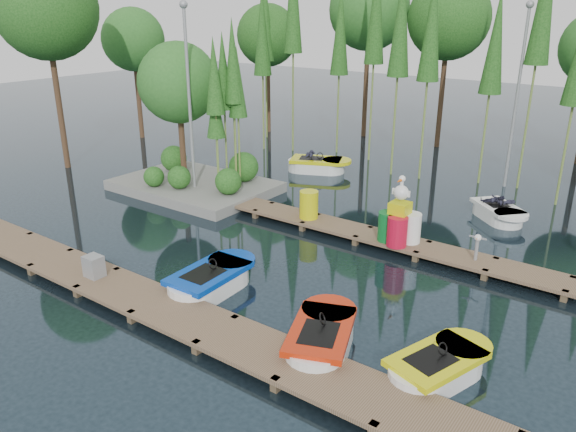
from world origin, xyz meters
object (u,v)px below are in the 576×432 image
Objects in this scene: utility_cabinet at (94,266)px; drum_cluster at (399,223)px; island at (190,111)px; boat_yellow_far at (317,165)px; boat_blue at (211,281)px; yellow_barrel at (309,205)px; boat_red at (321,339)px.

drum_cluster reaches higher than utility_cabinet.
island is 9.90m from drum_cluster.
utility_cabinet is at bearing -87.58° from boat_yellow_far.
island reaches higher than drum_cluster.
yellow_barrel reaches higher than boat_blue.
island is at bearing 126.14° from boat_red.
boat_yellow_far is at bearing 95.80° from utility_cabinet.
boat_yellow_far is 3.33× the size of yellow_barrel.
utility_cabinet is at bearing -62.42° from island.
boat_blue is 3.15m from utility_cabinet.
drum_cluster is at bearing 51.09° from utility_cabinet.
drum_cluster is at bearing -44.35° from boat_yellow_far.
yellow_barrel is (3.44, -5.77, 0.47)m from boat_yellow_far.
drum_cluster reaches higher than boat_blue.
boat_yellow_far is at bearing 60.89° from island.
drum_cluster reaches higher than yellow_barrel.
island is 2.22× the size of boat_red.
yellow_barrel is at bearing 177.35° from drum_cluster.
boat_yellow_far is (2.77, 4.98, -2.88)m from island.
boat_blue is 5.96m from drum_cluster.
island is 9.16m from utility_cabinet.
boat_blue is 5.39m from yellow_barrel.
boat_blue is 3.04× the size of yellow_barrel.
utility_cabinet reaches higher than boat_red.
boat_red is at bearing 9.33° from utility_cabinet.
boat_yellow_far reaches higher than yellow_barrel.
boat_yellow_far is (-3.96, 11.11, 0.03)m from boat_blue.
boat_blue is 0.94× the size of boat_red.
yellow_barrel is at bearing 93.65° from boat_blue.
boat_red is 7.37m from yellow_barrel.
boat_yellow_far is 5.40× the size of utility_cabinet.
boat_blue is at bearing -118.89° from drum_cluster.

